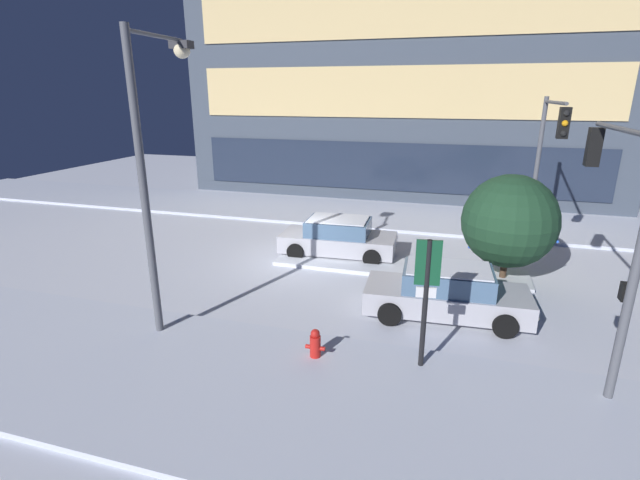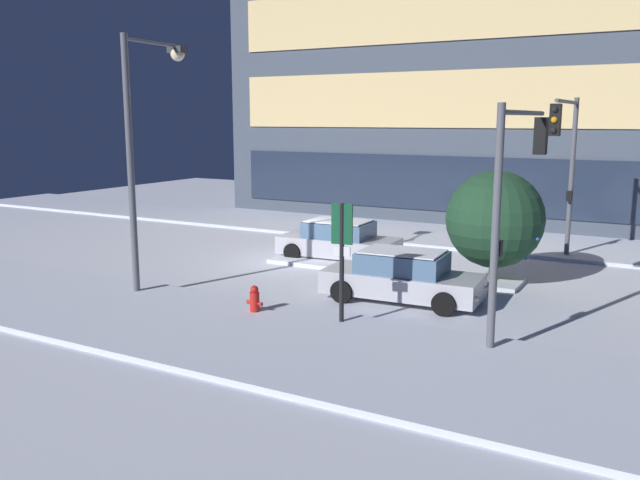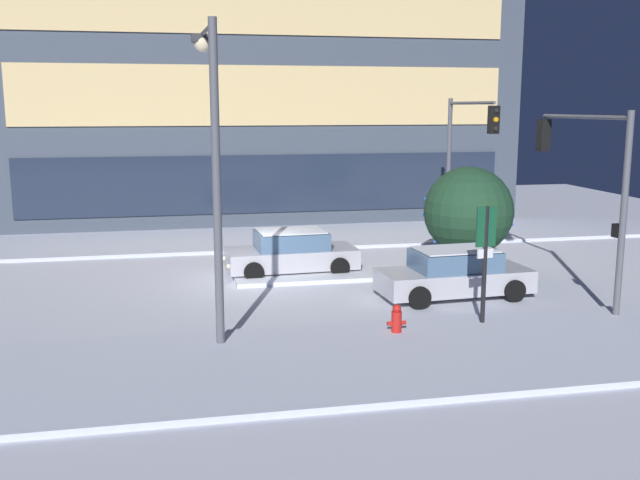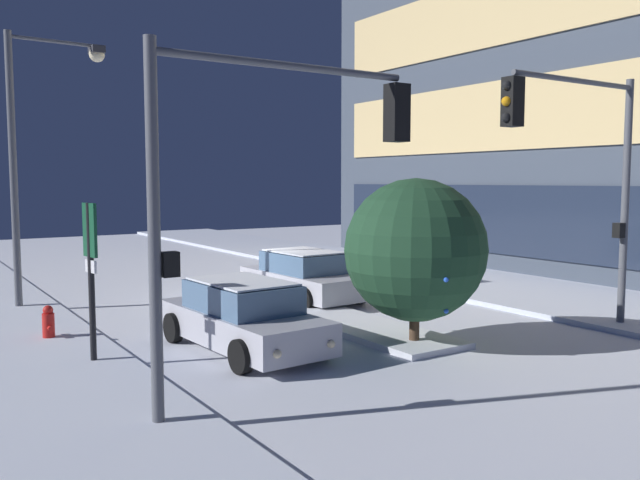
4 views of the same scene
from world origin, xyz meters
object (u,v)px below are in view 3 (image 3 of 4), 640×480
object	(u,v)px
traffic_light_corner_near_right	(586,170)
decorated_tree_median	(468,211)
street_lamp_arched	(212,137)
car_near	(455,274)
parking_info_sign	(485,251)
car_far	(291,253)
fire_hydrant	(396,321)
traffic_light_corner_far_right	(466,146)

from	to	relation	value
traffic_light_corner_near_right	decorated_tree_median	xyz separation A→B (m)	(-1.61, 4.42, -1.76)
street_lamp_arched	traffic_light_corner_near_right	bearing A→B (deg)	-85.21
decorated_tree_median	car_near	bearing A→B (deg)	-118.68
parking_info_sign	decorated_tree_median	world-z (taller)	decorated_tree_median
car_near	street_lamp_arched	bearing A→B (deg)	-163.92
traffic_light_corner_near_right	decorated_tree_median	bearing A→B (deg)	20.06
car_far	traffic_light_corner_near_right	size ratio (longest dim) A/B	0.83
car_far	traffic_light_corner_near_right	world-z (taller)	traffic_light_corner_near_right
parking_info_sign	car_far	bearing A→B (deg)	20.36
traffic_light_corner_near_right	parking_info_sign	size ratio (longest dim) A/B	1.76
traffic_light_corner_near_right	street_lamp_arched	distance (m)	10.78
car_far	parking_info_sign	xyz separation A→B (m)	(3.83, -7.20, 1.33)
street_lamp_arched	fire_hydrant	world-z (taller)	street_lamp_arched
traffic_light_corner_far_right	parking_info_sign	world-z (taller)	traffic_light_corner_far_right
fire_hydrant	traffic_light_corner_far_right	bearing A→B (deg)	59.58
street_lamp_arched	parking_info_sign	xyz separation A→B (m)	(6.81, -0.44, -2.91)
traffic_light_corner_near_right	decorated_tree_median	world-z (taller)	traffic_light_corner_near_right
parking_info_sign	traffic_light_corner_near_right	bearing A→B (deg)	-72.18
car_far	parking_info_sign	bearing A→B (deg)	115.32
fire_hydrant	decorated_tree_median	world-z (taller)	decorated_tree_median
traffic_light_corner_far_right	street_lamp_arched	world-z (taller)	street_lamp_arched
traffic_light_corner_far_right	parking_info_sign	bearing A→B (deg)	-19.93
car_far	decorated_tree_median	world-z (taller)	decorated_tree_median
car_near	parking_info_sign	distance (m)	3.29
car_near	decorated_tree_median	distance (m)	3.97
traffic_light_corner_far_right	parking_info_sign	size ratio (longest dim) A/B	1.89
car_far	decorated_tree_median	bearing A→B (deg)	168.33
car_far	car_near	bearing A→B (deg)	132.63
traffic_light_corner_near_right	traffic_light_corner_far_right	world-z (taller)	traffic_light_corner_far_right
traffic_light_corner_far_right	fire_hydrant	size ratio (longest dim) A/B	7.04
street_lamp_arched	decorated_tree_median	xyz separation A→B (m)	(9.03, 5.80, -2.84)
car_far	fire_hydrant	size ratio (longest dim) A/B	5.41
car_far	parking_info_sign	world-z (taller)	parking_info_sign
street_lamp_arched	parking_info_sign	bearing A→B (deg)	-96.30
traffic_light_corner_far_right	decorated_tree_median	xyz separation A→B (m)	(-1.41, -3.74, -2.01)
street_lamp_arched	parking_info_sign	size ratio (longest dim) A/B	2.40
car_near	street_lamp_arched	size ratio (longest dim) A/B	0.62
traffic_light_corner_near_right	street_lamp_arched	world-z (taller)	street_lamp_arched
parking_info_sign	decorated_tree_median	size ratio (longest dim) A/B	0.87
car_near	traffic_light_corner_near_right	world-z (taller)	traffic_light_corner_near_right
fire_hydrant	parking_info_sign	distance (m)	2.95
car_near	fire_hydrant	size ratio (longest dim) A/B	5.55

